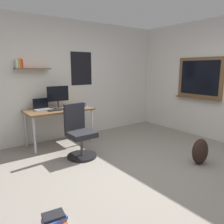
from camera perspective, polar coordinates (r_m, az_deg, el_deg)
name	(u,v)px	position (r m, az deg, el deg)	size (l,w,h in m)	color
ground_plane	(144,175)	(3.48, 8.34, -15.64)	(5.20, 5.20, 0.00)	gray
wall_back	(69,80)	(5.14, -10.97, 8.12)	(5.00, 0.30, 2.60)	silver
desk	(59,113)	(4.66, -13.39, -0.23)	(1.33, 0.66, 0.74)	brown
office_chair	(79,134)	(3.99, -8.40, -5.71)	(0.52, 0.52, 0.95)	black
laptop	(42,107)	(4.68, -17.59, 1.21)	(0.31, 0.21, 0.23)	#ADAFB5
monitor_primary	(58,95)	(4.72, -13.72, 4.14)	(0.46, 0.17, 0.46)	#38383D
keyboard	(58,110)	(4.55, -13.81, 0.56)	(0.37, 0.13, 0.02)	black
computer_mouse	(70,108)	(4.66, -10.63, 1.03)	(0.10, 0.06, 0.03)	#262628
coffee_mug	(84,105)	(4.86, -7.15, 1.90)	(0.08, 0.08, 0.09)	#334CA5
backpack	(200,151)	(3.99, 21.69, -9.38)	(0.32, 0.22, 0.43)	black
book_stack_on_floor	(54,221)	(2.52, -14.64, -25.53)	(0.24, 0.20, 0.15)	teal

